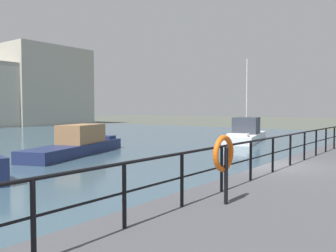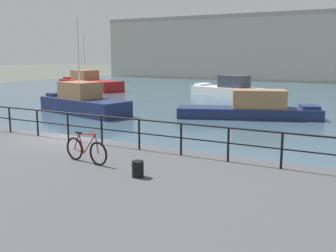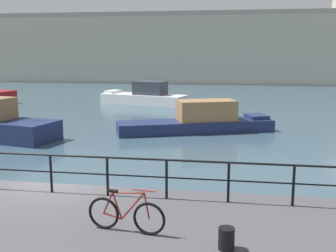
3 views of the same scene
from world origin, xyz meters
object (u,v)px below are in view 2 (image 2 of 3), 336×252
at_px(moored_blue_motorboat, 253,108).
at_px(parked_bicycle, 86,150).
at_px(moored_green_narrowboat, 229,89).
at_px(moored_harbor_tender, 89,83).
at_px(mooring_bollard, 138,169).
at_px(moored_small_launch, 83,102).

xyz_separation_m(moored_blue_motorboat, parked_bicycle, (-0.14, -16.96, 0.73)).
distance_m(moored_green_narrowboat, parked_bicycle, 30.42).
height_order(moored_green_narrowboat, parked_bicycle, moored_green_narrowboat).
distance_m(moored_harbor_tender, parked_bicycle, 36.80).
bearing_deg(parked_bicycle, moored_harbor_tender, 137.53).
xyz_separation_m(moored_harbor_tender, moored_green_narrowboat, (17.22, 1.37, -0.09)).
distance_m(parked_bicycle, mooring_bollard, 2.20).
bearing_deg(moored_small_launch, moored_blue_motorboat, -148.99).
bearing_deg(moored_green_narrowboat, mooring_bollard, 121.45).
xyz_separation_m(moored_blue_motorboat, mooring_bollard, (2.00, -17.41, 0.56)).
distance_m(moored_blue_motorboat, moored_green_narrowboat, 14.30).
xyz_separation_m(moored_harbor_tender, mooring_bollard, (25.54, -28.86, 0.43)).
bearing_deg(moored_small_launch, parked_bicycle, 143.30).
bearing_deg(moored_harbor_tender, parked_bicycle, 143.91).
distance_m(moored_green_narrowboat, moored_small_launch, 17.45).
xyz_separation_m(moored_green_narrowboat, parked_bicycle, (6.17, -29.78, 0.69)).
height_order(moored_blue_motorboat, moored_small_launch, moored_small_launch).
bearing_deg(moored_green_narrowboat, moored_harbor_tender, 20.63).
height_order(moored_small_launch, parked_bicycle, moored_small_launch).
bearing_deg(moored_small_launch, mooring_bollard, 147.27).
bearing_deg(moored_blue_motorboat, moored_small_launch, 177.58).
bearing_deg(moored_blue_motorboat, moored_harbor_tender, 133.08).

